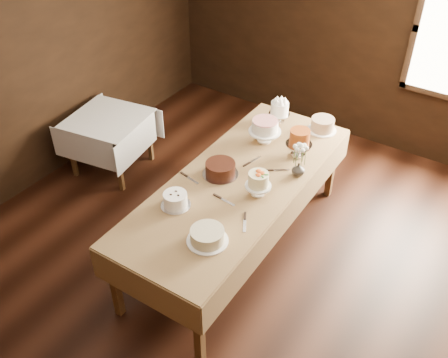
% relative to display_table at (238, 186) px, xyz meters
% --- Properties ---
extents(floor, '(5.00, 6.00, 0.01)m').
position_rel_display_table_xyz_m(floor, '(-0.05, -0.37, -0.79)').
color(floor, black).
rests_on(floor, ground).
extents(wall_back, '(5.00, 0.02, 2.80)m').
position_rel_display_table_xyz_m(wall_back, '(-0.05, 2.63, 0.61)').
color(wall_back, black).
rests_on(wall_back, ground).
extents(wall_left, '(0.02, 6.00, 2.80)m').
position_rel_display_table_xyz_m(wall_left, '(-2.55, -0.37, 0.61)').
color(wall_left, black).
rests_on(wall_left, ground).
extents(display_table, '(1.11, 2.76, 0.85)m').
position_rel_display_table_xyz_m(display_table, '(0.00, 0.00, 0.00)').
color(display_table, '#4C311B').
rests_on(display_table, ground).
extents(side_table, '(0.97, 0.97, 0.70)m').
position_rel_display_table_xyz_m(side_table, '(-1.98, 0.30, -0.16)').
color(side_table, '#4C311B').
rests_on(side_table, ground).
extents(cake_meringue, '(0.27, 0.27, 0.24)m').
position_rel_display_table_xyz_m(cake_meringue, '(-0.20, 1.11, 0.17)').
color(cake_meringue, silver).
rests_on(cake_meringue, display_table).
extents(cake_speckled, '(0.30, 0.30, 0.14)m').
position_rel_display_table_xyz_m(cake_speckled, '(0.27, 1.21, 0.13)').
color(cake_speckled, white).
rests_on(cake_speckled, display_table).
extents(cake_lattice, '(0.33, 0.33, 0.25)m').
position_rel_display_table_xyz_m(cake_lattice, '(-0.13, 0.70, 0.17)').
color(cake_lattice, white).
rests_on(cake_lattice, display_table).
extents(cake_caramel, '(0.26, 0.26, 0.30)m').
position_rel_display_table_xyz_m(cake_caramel, '(0.27, 0.66, 0.19)').
color(cake_caramel, silver).
rests_on(cake_caramel, display_table).
extents(cake_chocolate, '(0.36, 0.36, 0.13)m').
position_rel_display_table_xyz_m(cake_chocolate, '(-0.18, -0.03, 0.13)').
color(cake_chocolate, silver).
rests_on(cake_chocolate, display_table).
extents(cake_flowers, '(0.24, 0.24, 0.24)m').
position_rel_display_table_xyz_m(cake_flowers, '(0.25, -0.08, 0.17)').
color(cake_flowers, white).
rests_on(cake_flowers, display_table).
extents(cake_swirl, '(0.27, 0.27, 0.13)m').
position_rel_display_table_xyz_m(cake_swirl, '(-0.25, -0.61, 0.13)').
color(cake_swirl, silver).
rests_on(cake_swirl, display_table).
extents(cake_cream, '(0.38, 0.38, 0.12)m').
position_rel_display_table_xyz_m(cake_cream, '(0.22, -0.81, 0.12)').
color(cake_cream, white).
rests_on(cake_cream, display_table).
extents(cake_server_a, '(0.24, 0.05, 0.01)m').
position_rel_display_table_xyz_m(cake_server_a, '(0.09, -0.32, 0.07)').
color(cake_server_a, silver).
rests_on(cake_server_a, display_table).
extents(cake_server_b, '(0.14, 0.22, 0.01)m').
position_rel_display_table_xyz_m(cake_server_b, '(0.37, -0.49, 0.07)').
color(cake_server_b, silver).
rests_on(cake_server_b, display_table).
extents(cake_server_c, '(0.07, 0.24, 0.01)m').
position_rel_display_table_xyz_m(cake_server_c, '(-0.04, 0.36, 0.07)').
color(cake_server_c, silver).
rests_on(cake_server_c, display_table).
extents(cake_server_d, '(0.21, 0.16, 0.01)m').
position_rel_display_table_xyz_m(cake_server_d, '(0.25, 0.35, 0.07)').
color(cake_server_d, silver).
rests_on(cake_server_d, display_table).
extents(cake_server_e, '(0.24, 0.07, 0.01)m').
position_rel_display_table_xyz_m(cake_server_e, '(-0.35, -0.24, 0.07)').
color(cake_server_e, silver).
rests_on(cake_server_e, display_table).
extents(flower_vase, '(0.17, 0.17, 0.13)m').
position_rel_display_table_xyz_m(flower_vase, '(0.41, 0.38, 0.13)').
color(flower_vase, '#2D2823').
rests_on(flower_vase, display_table).
extents(flower_bouquet, '(0.14, 0.14, 0.20)m').
position_rel_display_table_xyz_m(flower_bouquet, '(0.41, 0.38, 0.31)').
color(flower_bouquet, white).
rests_on(flower_bouquet, flower_vase).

